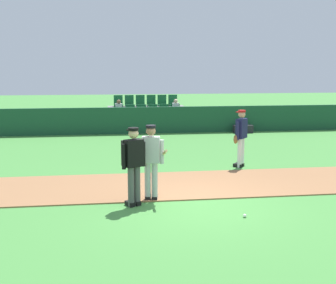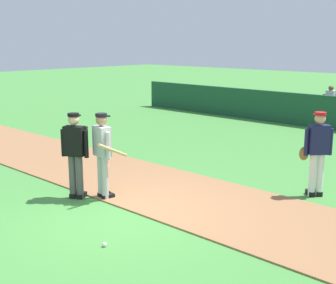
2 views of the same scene
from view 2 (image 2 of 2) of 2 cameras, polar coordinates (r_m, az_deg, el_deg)
ground_plane at (r=8.68m, az=-6.11°, el=-9.03°), size 80.00×80.00×0.00m
infield_dirt_path at (r=9.77m, az=1.34°, el=-6.40°), size 28.00×2.74×0.03m
batter_grey_jersey at (r=9.36m, az=-8.03°, el=-1.29°), size 0.63×0.80×1.76m
umpire_home_plate at (r=9.48m, az=-11.31°, el=-1.04°), size 0.54×0.44×1.76m
runner_navy_jersey at (r=9.91m, az=17.85°, el=-1.05°), size 0.55×0.51×1.76m
baseball at (r=7.49m, az=-7.80°, el=-12.37°), size 0.07×0.07×0.07m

